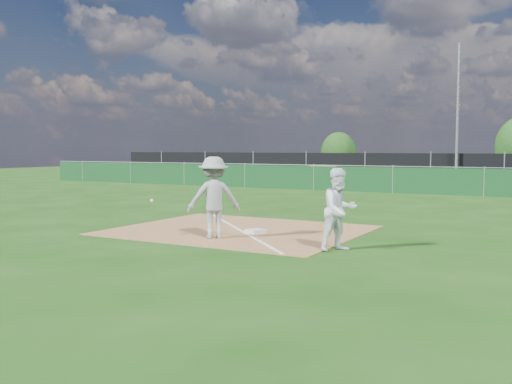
% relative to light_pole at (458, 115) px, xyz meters
% --- Properties ---
extents(ground, '(90.00, 90.00, 0.00)m').
position_rel_light_pole_xyz_m(ground, '(-1.50, -12.70, -4.00)').
color(ground, '#17410D').
rests_on(ground, ground).
extents(infield_dirt, '(6.00, 5.00, 0.02)m').
position_rel_light_pole_xyz_m(infield_dirt, '(-1.50, -21.70, -3.99)').
color(infield_dirt, olive).
rests_on(infield_dirt, ground).
extents(foul_line, '(5.01, 5.01, 0.01)m').
position_rel_light_pole_xyz_m(foul_line, '(-1.50, -21.70, -3.98)').
color(foul_line, white).
rests_on(foul_line, infield_dirt).
extents(green_fence, '(44.00, 0.05, 1.20)m').
position_rel_light_pole_xyz_m(green_fence, '(-1.50, -7.70, -3.40)').
color(green_fence, '#0F3A19').
rests_on(green_fence, ground).
extents(dirt_mound, '(3.38, 2.60, 1.17)m').
position_rel_light_pole_xyz_m(dirt_mound, '(-6.50, -4.20, -3.42)').
color(dirt_mound, olive).
rests_on(dirt_mound, ground).
extents(black_fence, '(46.00, 0.04, 1.80)m').
position_rel_light_pole_xyz_m(black_fence, '(-1.50, 0.30, -3.10)').
color(black_fence, black).
rests_on(black_fence, ground).
extents(parking_lot, '(46.00, 9.00, 0.01)m').
position_rel_light_pole_xyz_m(parking_lot, '(-1.50, 5.30, -4.00)').
color(parking_lot, black).
rests_on(parking_lot, ground).
extents(light_pole, '(0.16, 0.16, 8.00)m').
position_rel_light_pole_xyz_m(light_pole, '(0.00, 0.00, 0.00)').
color(light_pole, slate).
rests_on(light_pole, ground).
extents(first_base, '(0.52, 0.52, 0.08)m').
position_rel_light_pole_xyz_m(first_base, '(-0.88, -21.95, -3.94)').
color(first_base, silver).
rests_on(first_base, infield_dirt).
extents(play_at_first, '(2.68, 1.31, 1.87)m').
position_rel_light_pole_xyz_m(play_at_first, '(-1.33, -23.12, -3.04)').
color(play_at_first, '#A7A7AA').
rests_on(play_at_first, infield_dirt).
extents(runner, '(0.97, 1.03, 1.68)m').
position_rel_light_pole_xyz_m(runner, '(1.75, -23.17, -3.16)').
color(runner, white).
rests_on(runner, ground).
extents(car_left, '(4.25, 2.41, 1.36)m').
position_rel_light_pole_xyz_m(car_left, '(-7.42, 5.07, -3.31)').
color(car_left, '#AFB2B7').
rests_on(car_left, parking_lot).
extents(car_mid, '(4.60, 2.06, 1.46)m').
position_rel_light_pole_xyz_m(car_mid, '(-1.04, 4.25, -3.26)').
color(car_mid, black).
rests_on(car_mid, parking_lot).
extents(tree_left, '(2.86, 2.86, 3.40)m').
position_rel_light_pole_xyz_m(tree_left, '(-10.75, 9.43, -2.25)').
color(tree_left, '#382316').
rests_on(tree_left, ground).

